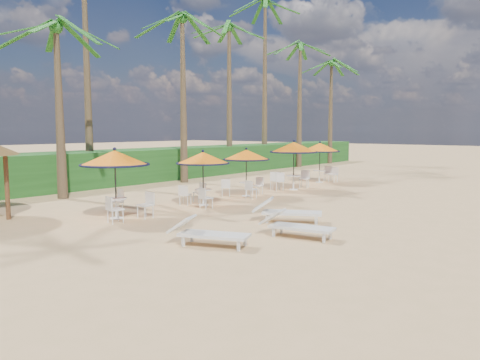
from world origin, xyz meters
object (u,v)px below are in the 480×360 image
object	(u,v)px
lounger_near	(206,232)
lounger_mid	(294,225)
station_1	(202,165)
station_2	(246,161)
lounger_far	(285,211)
station_0	(117,167)
station_4	(321,151)
station_3	(293,153)

from	to	relation	value
lounger_near	lounger_mid	world-z (taller)	lounger_near
station_1	station_2	size ratio (longest dim) A/B	1.01
lounger_near	lounger_far	xyz separation A→B (m)	(-0.17, 3.81, 0.02)
station_0	station_4	size ratio (longest dim) A/B	1.03
station_2	station_4	bearing A→B (deg)	91.55
station_3	station_4	world-z (taller)	station_3
station_0	station_4	xyz separation A→B (m)	(-0.15, 13.59, 0.02)
station_4	lounger_near	world-z (taller)	station_4
lounger_near	lounger_far	size ratio (longest dim) A/B	0.97
station_3	lounger_near	world-z (taller)	station_3
station_2	lounger_near	world-z (taller)	station_2
station_2	lounger_far	xyz separation A→B (m)	(4.55, -3.70, -1.21)
station_2	lounger_near	size ratio (longest dim) A/B	0.99
station_0	station_3	xyz separation A→B (m)	(0.36, 9.93, 0.05)
lounger_mid	station_1	bearing A→B (deg)	147.46
station_0	station_1	xyz separation A→B (m)	(0.26, 3.74, -0.15)
station_2	lounger_mid	bearing A→B (deg)	-41.64
station_3	station_4	bearing A→B (deg)	97.95
station_3	lounger_far	size ratio (longest dim) A/B	1.09
station_1	lounger_mid	distance (m)	6.28
lounger_near	station_1	bearing A→B (deg)	113.33
station_4	lounger_far	bearing A→B (deg)	-65.82
station_1	station_4	xyz separation A→B (m)	(-0.41, 9.85, 0.16)
station_2	lounger_near	xyz separation A→B (m)	(4.73, -7.51, -1.22)
station_4	station_3	bearing A→B (deg)	-82.05
station_1	lounger_far	bearing A→B (deg)	-9.25
station_2	lounger_far	bearing A→B (deg)	-39.09
station_2	lounger_near	distance (m)	8.95
station_1	station_3	world-z (taller)	station_3
station_0	station_2	world-z (taller)	station_0
station_1	lounger_mid	bearing A→B (deg)	-21.79
station_0	lounger_mid	world-z (taller)	station_0
station_0	station_2	size ratio (longest dim) A/B	1.10
station_4	lounger_mid	size ratio (longest dim) A/B	1.08
lounger_near	station_3	bearing A→B (deg)	90.72
lounger_near	station_4	bearing A→B (deg)	87.25
station_1	lounger_far	xyz separation A→B (m)	(4.33, -0.71, -1.22)
station_0	lounger_near	bearing A→B (deg)	-9.22
station_3	lounger_near	distance (m)	11.66
station_1	lounger_near	size ratio (longest dim) A/B	1.00
station_2	station_4	size ratio (longest dim) A/B	0.94
station_2	station_1	bearing A→B (deg)	-85.80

